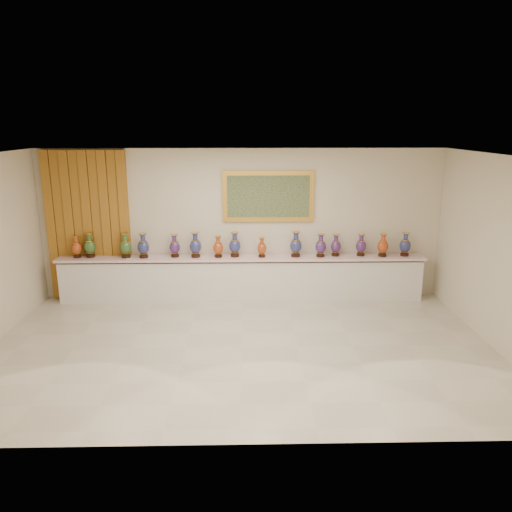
{
  "coord_description": "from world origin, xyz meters",
  "views": [
    {
      "loc": [
        0.06,
        -7.32,
        3.44
      ],
      "look_at": [
        0.27,
        1.7,
        1.06
      ],
      "focal_mm": 35.0,
      "sensor_mm": 36.0,
      "label": 1
    }
  ],
  "objects_px": {
    "counter": "(242,279)",
    "vase_0": "(77,248)",
    "vase_2": "(126,247)",
    "vase_1": "(90,246)"
  },
  "relations": [
    {
      "from": "counter",
      "to": "vase_0",
      "type": "bearing_deg",
      "value": -179.77
    },
    {
      "from": "vase_0",
      "to": "vase_2",
      "type": "xyz_separation_m",
      "value": [
        0.96,
        -0.02,
        0.02
      ]
    },
    {
      "from": "vase_1",
      "to": "vase_2",
      "type": "xyz_separation_m",
      "value": [
        0.71,
        -0.05,
        0.0
      ]
    },
    {
      "from": "vase_0",
      "to": "vase_1",
      "type": "height_order",
      "value": "vase_1"
    },
    {
      "from": "counter",
      "to": "vase_2",
      "type": "bearing_deg",
      "value": -179.21
    },
    {
      "from": "vase_1",
      "to": "vase_2",
      "type": "bearing_deg",
      "value": -3.8
    },
    {
      "from": "counter",
      "to": "vase_2",
      "type": "height_order",
      "value": "vase_2"
    },
    {
      "from": "vase_0",
      "to": "vase_2",
      "type": "relative_size",
      "value": 0.89
    },
    {
      "from": "vase_2",
      "to": "vase_1",
      "type": "bearing_deg",
      "value": 176.2
    },
    {
      "from": "vase_1",
      "to": "vase_2",
      "type": "distance_m",
      "value": 0.71
    }
  ]
}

